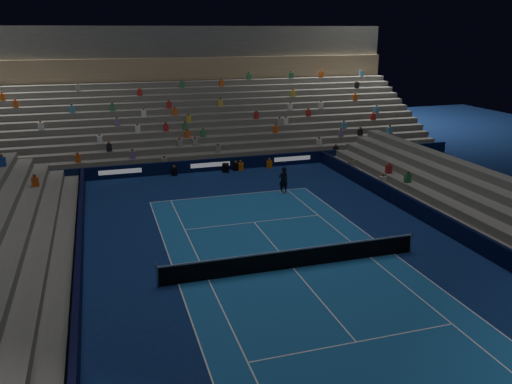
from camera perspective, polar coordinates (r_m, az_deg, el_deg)
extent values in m
plane|color=navy|center=(24.94, 4.11, -8.38)|extent=(90.00, 90.00, 0.00)
cube|color=#1C589A|center=(24.94, 4.11, -8.37)|extent=(10.97, 23.77, 0.01)
cube|color=black|center=(41.54, -5.09, 2.99)|extent=(44.00, 0.25, 1.00)
cube|color=black|center=(29.43, 22.10, -4.48)|extent=(0.25, 37.00, 1.00)
cube|color=black|center=(23.34, -19.04, -9.91)|extent=(0.25, 37.00, 1.00)
cube|color=#5F5F5B|center=(42.55, -5.37, 2.99)|extent=(44.00, 1.00, 0.50)
cube|color=#5F5F5B|center=(43.44, -5.66, 3.62)|extent=(44.00, 1.00, 1.00)
cube|color=#5F5F5B|center=(44.33, -5.93, 4.23)|extent=(44.00, 1.00, 1.50)
cube|color=#5F5F5B|center=(45.24, -6.19, 4.82)|extent=(44.00, 1.00, 2.00)
cube|color=#5F5F5B|center=(46.14, -6.44, 5.38)|extent=(44.00, 1.00, 2.50)
cube|color=#5F5F5B|center=(47.05, -6.69, 5.92)|extent=(44.00, 1.00, 3.00)
cube|color=#5F5F5B|center=(47.97, -6.92, 6.44)|extent=(44.00, 1.00, 3.50)
cube|color=#5F5F5B|center=(48.89, -7.15, 6.94)|extent=(44.00, 1.00, 4.00)
cube|color=#5F5F5B|center=(49.82, -7.37, 7.42)|extent=(44.00, 1.00, 4.50)
cube|color=#5F5F5B|center=(50.75, -7.58, 7.88)|extent=(44.00, 1.00, 5.00)
cube|color=#5F5F5B|center=(51.68, -7.78, 8.33)|extent=(44.00, 1.00, 5.50)
cube|color=#5F5F5B|center=(52.62, -7.98, 8.76)|extent=(44.00, 1.00, 6.00)
cube|color=#917B59|center=(53.24, -8.37, 13.29)|extent=(44.00, 0.60, 2.20)
cube|color=#4C4C4A|center=(54.50, -8.74, 16.10)|extent=(44.00, 2.40, 3.00)
cube|color=slate|center=(30.01, 23.24, -4.71)|extent=(1.00, 37.00, 0.50)
cube|color=slate|center=(30.56, 24.73, -4.01)|extent=(1.00, 37.00, 1.00)
cube|color=slate|center=(31.14, 26.18, -3.33)|extent=(1.00, 37.00, 1.50)
cube|color=slate|center=(23.52, -20.95, -10.61)|extent=(1.00, 37.00, 0.50)
cube|color=slate|center=(23.52, -23.48, -10.23)|extent=(1.00, 37.00, 1.00)
cube|color=slate|center=(23.57, -25.99, -9.84)|extent=(1.00, 37.00, 1.50)
cylinder|color=#B2B2B7|center=(23.35, -10.87, -9.06)|extent=(0.10, 0.10, 1.10)
cylinder|color=#B2B2B7|center=(27.52, 16.72, -5.30)|extent=(0.10, 0.10, 1.10)
cube|color=black|center=(24.75, 4.13, -7.44)|extent=(12.80, 0.03, 0.90)
cube|color=white|center=(24.55, 4.16, -6.41)|extent=(12.80, 0.04, 0.08)
imported|color=black|center=(35.73, 3.04, 1.34)|extent=(0.73, 0.52, 1.86)
cube|color=black|center=(41.27, -3.38, 2.69)|extent=(0.65, 0.72, 0.66)
cylinder|color=black|center=(40.77, -3.23, 2.80)|extent=(0.26, 0.38, 0.16)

